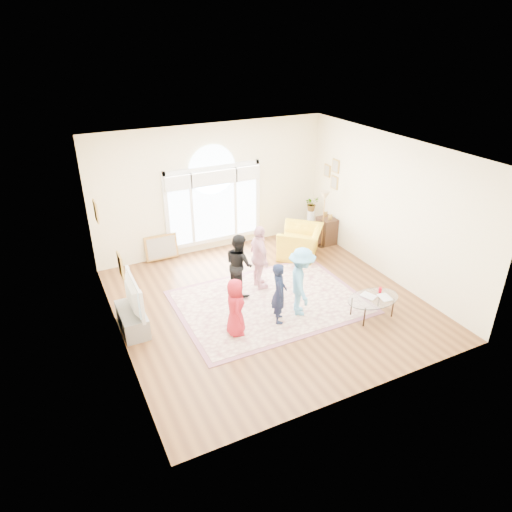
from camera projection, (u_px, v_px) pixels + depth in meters
name	position (u px, v px, depth m)	size (l,w,h in m)	color
ground	(268.00, 302.00, 9.59)	(6.00, 6.00, 0.00)	#56331C
room_shell	(215.00, 192.00, 11.16)	(6.00, 6.00, 6.00)	#F7EDC2
area_rug	(270.00, 302.00, 9.59)	(3.60, 2.60, 0.02)	beige
rug_border	(270.00, 302.00, 9.60)	(3.80, 2.80, 0.01)	#915769
tv_console	(132.00, 320.00, 8.65)	(0.45, 1.00, 0.42)	gray
television	(129.00, 295.00, 8.41)	(0.18, 1.15, 0.66)	black
coffee_table	(373.00, 299.00, 8.96)	(1.12, 0.73, 0.54)	silver
armchair	(300.00, 242.00, 11.42)	(1.14, 1.00, 0.74)	gold
side_cabinet	(326.00, 231.00, 12.11)	(0.40, 0.50, 0.70)	black
floor_lamp	(325.00, 200.00, 11.47)	(0.24, 0.24, 1.51)	black
plant_pedestal	(311.00, 222.00, 12.61)	(0.20, 0.20, 0.70)	white
potted_plant	(312.00, 204.00, 12.36)	(0.37, 0.32, 0.41)	#33722D
leaning_picture	(163.00, 260.00, 11.35)	(0.80, 0.05, 0.62)	tan
child_red	(235.00, 307.00, 8.36)	(0.55, 0.36, 1.13)	#B01928
child_navy	(279.00, 293.00, 8.70)	(0.45, 0.30, 1.24)	#141D39
child_black	(239.00, 264.00, 9.63)	(0.66, 0.51, 1.36)	black
child_pink	(259.00, 258.00, 9.80)	(0.85, 0.35, 1.45)	#F8B3BE
child_blue	(301.00, 282.00, 8.91)	(0.92, 0.53, 1.42)	#59A6D5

